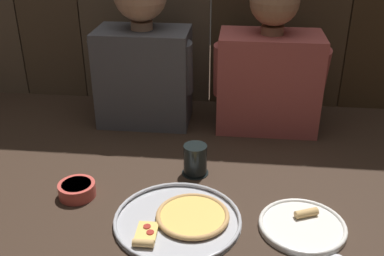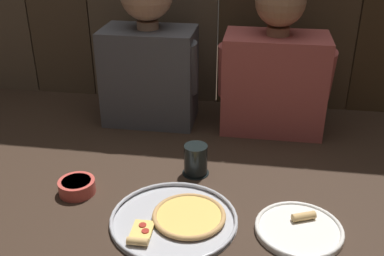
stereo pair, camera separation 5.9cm
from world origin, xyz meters
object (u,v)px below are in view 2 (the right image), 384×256
at_px(dipping_bowl, 77,186).
at_px(diner_left, 149,51).
at_px(diner_right, 275,64).
at_px(pizza_tray, 178,218).
at_px(drinking_glass, 196,160).
at_px(dinner_plate, 299,229).

relative_size(dipping_bowl, diner_left, 0.18).
relative_size(diner_left, diner_right, 1.04).
distance_m(pizza_tray, drinking_glass, 0.26).
bearing_deg(dipping_bowl, diner_right, 43.29).
relative_size(pizza_tray, dipping_bowl, 3.21).
bearing_deg(dinner_plate, dipping_bowl, 172.89).
height_order(dinner_plate, diner_right, diner_right).
height_order(pizza_tray, dinner_plate, dinner_plate).
bearing_deg(diner_right, diner_left, 179.93).
bearing_deg(drinking_glass, dinner_plate, -38.09).
bearing_deg(drinking_glass, dipping_bowl, -154.22).
xyz_separation_m(dinner_plate, dipping_bowl, (-0.65, 0.08, 0.01)).
height_order(pizza_tray, diner_right, diner_right).
xyz_separation_m(drinking_glass, dipping_bowl, (-0.34, -0.16, -0.03)).
distance_m(pizza_tray, dipping_bowl, 0.34).
relative_size(dinner_plate, dipping_bowl, 2.14).
bearing_deg(pizza_tray, dinner_plate, 1.20).
height_order(dipping_bowl, diner_left, diner_left).
bearing_deg(diner_left, diner_right, -0.07).
relative_size(pizza_tray, diner_left, 0.59).
distance_m(dipping_bowl, diner_right, 0.82).
bearing_deg(diner_left, dinner_plate, -48.44).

